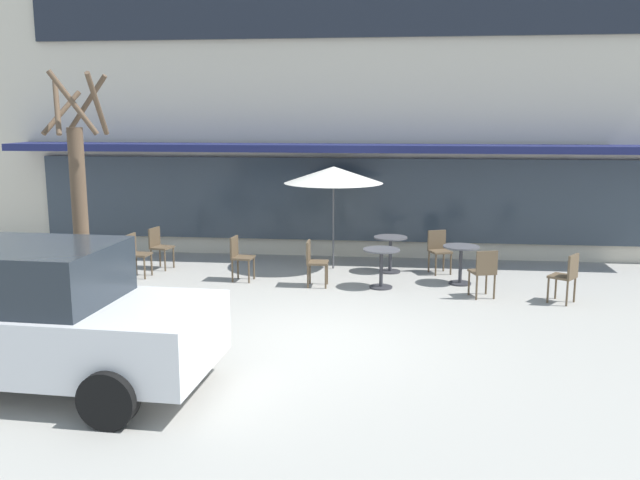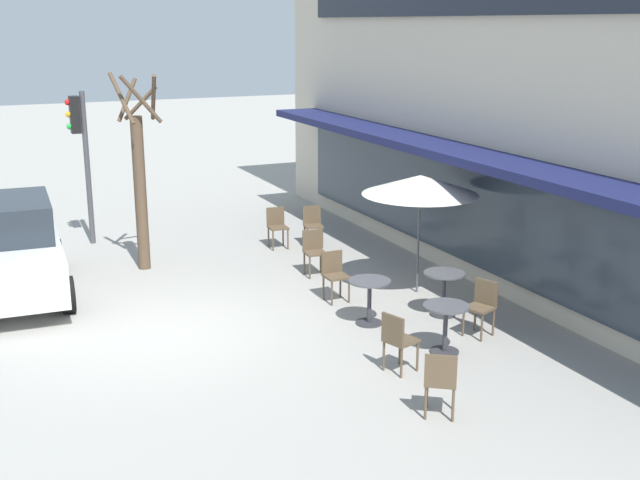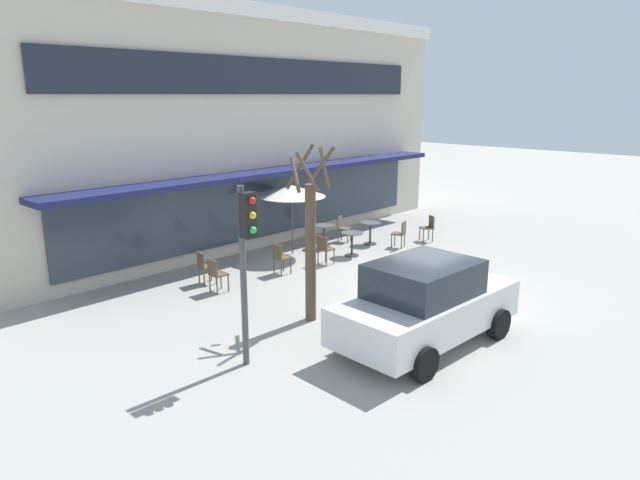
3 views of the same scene
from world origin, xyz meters
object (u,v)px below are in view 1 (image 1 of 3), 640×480
at_px(patio_umbrella_green_folded, 334,175).
at_px(cafe_chair_5, 239,255).
at_px(cafe_chair_2, 439,248).
at_px(cafe_chair_4, 159,245).
at_px(cafe_table_by_tree, 390,248).
at_px(cafe_chair_3, 136,252).
at_px(parked_sedan, 36,317).
at_px(cafe_table_near_wall, 461,258).
at_px(cafe_chair_6, 484,270).
at_px(cafe_chair_0, 567,274).
at_px(cafe_table_streetside, 381,262).
at_px(cafe_chair_1, 314,260).
at_px(street_tree, 80,208).

distance_m(patio_umbrella_green_folded, cafe_chair_5, 2.65).
relative_size(cafe_chair_2, cafe_chair_4, 1.00).
relative_size(cafe_table_by_tree, cafe_chair_4, 0.85).
height_order(cafe_chair_3, parked_sedan, parked_sedan).
bearing_deg(cafe_table_near_wall, cafe_chair_6, -72.24).
relative_size(cafe_table_near_wall, cafe_chair_6, 0.85).
distance_m(cafe_chair_0, cafe_chair_6, 1.41).
distance_m(cafe_chair_0, cafe_chair_5, 6.16).
distance_m(cafe_table_near_wall, cafe_chair_0, 2.09).
relative_size(cafe_table_near_wall, cafe_chair_3, 0.85).
relative_size(cafe_table_by_tree, patio_umbrella_green_folded, 0.35).
distance_m(cafe_table_by_tree, cafe_chair_4, 4.95).
distance_m(patio_umbrella_green_folded, parked_sedan, 7.55).
bearing_deg(cafe_chair_2, parked_sedan, -127.55).
bearing_deg(cafe_table_streetside, cafe_chair_3, 176.30).
height_order(cafe_chair_1, parked_sedan, parked_sedan).
distance_m(cafe_table_near_wall, patio_umbrella_green_folded, 3.20).
distance_m(cafe_table_near_wall, cafe_table_streetside, 1.61).
relative_size(patio_umbrella_green_folded, cafe_chair_4, 2.47).
xyz_separation_m(cafe_chair_0, cafe_chair_4, (-8.05, 1.81, 0.00)).
bearing_deg(parked_sedan, cafe_chair_4, 97.10).
distance_m(cafe_chair_6, street_tree, 6.97).
bearing_deg(patio_umbrella_green_folded, cafe_chair_2, -4.04).
xyz_separation_m(cafe_table_near_wall, cafe_chair_6, (0.32, -1.01, 0.01)).
distance_m(cafe_chair_4, cafe_chair_6, 6.85).
xyz_separation_m(cafe_table_by_tree, cafe_chair_3, (-5.15, -1.02, 0.01)).
bearing_deg(cafe_chair_5, patio_umbrella_green_folded, 36.62).
relative_size(cafe_chair_1, cafe_chair_5, 1.00).
xyz_separation_m(patio_umbrella_green_folded, street_tree, (-3.56, -4.26, -0.19)).
distance_m(cafe_chair_0, street_tree, 8.24).
bearing_deg(cafe_table_by_tree, cafe_chair_1, -136.75).
xyz_separation_m(cafe_table_near_wall, cafe_chair_1, (-2.83, -0.50, 0.01)).
relative_size(cafe_chair_3, cafe_chair_6, 1.00).
height_order(cafe_table_streetside, cafe_chair_2, cafe_chair_2).
bearing_deg(cafe_chair_5, cafe_table_streetside, -5.21).
distance_m(cafe_table_streetside, cafe_chair_4, 4.92).
relative_size(cafe_table_streetside, cafe_chair_0, 0.85).
distance_m(cafe_chair_5, street_tree, 3.71).
bearing_deg(street_tree, cafe_chair_3, 96.76).
bearing_deg(cafe_table_near_wall, cafe_chair_0, -34.71).
bearing_deg(cafe_table_streetside, parked_sedan, -127.02).
bearing_deg(cafe_table_near_wall, cafe_chair_2, 112.17).
bearing_deg(cafe_chair_0, cafe_chair_5, 170.95).
bearing_deg(parked_sedan, cafe_table_by_tree, 58.00).
relative_size(patio_umbrella_green_folded, cafe_chair_5, 2.47).
relative_size(cafe_chair_1, cafe_chair_2, 1.00).
bearing_deg(street_tree, cafe_table_streetside, 30.23).
xyz_separation_m(cafe_table_near_wall, patio_umbrella_green_folded, (-2.61, 1.08, 1.51)).
xyz_separation_m(cafe_chair_4, cafe_chair_5, (1.97, -0.84, 0.00)).
relative_size(cafe_chair_1, street_tree, 0.23).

